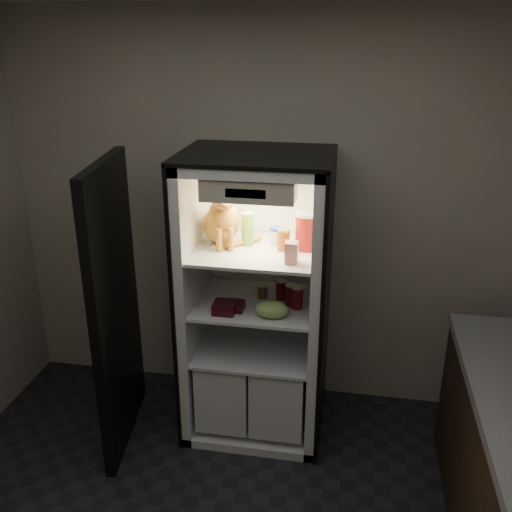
# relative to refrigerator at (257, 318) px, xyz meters

# --- Properties ---
(room_shell) EXTENTS (3.60, 3.60, 3.60)m
(room_shell) POSITION_rel_refrigerator_xyz_m (0.00, -1.38, 0.83)
(room_shell) COLOR white
(room_shell) RESTS_ON floor
(refrigerator) EXTENTS (0.90, 0.72, 1.88)m
(refrigerator) POSITION_rel_refrigerator_xyz_m (0.00, 0.00, 0.00)
(refrigerator) COLOR white
(refrigerator) RESTS_ON floor
(fridge_door) EXTENTS (0.19, 0.87, 1.85)m
(fridge_door) POSITION_rel_refrigerator_xyz_m (-0.84, -0.30, 0.12)
(fridge_door) COLOR black
(fridge_door) RESTS_ON floor
(tabby_cat) EXTENTS (0.40, 0.43, 0.44)m
(tabby_cat) POSITION_rel_refrigerator_xyz_m (-0.22, -0.01, 0.66)
(tabby_cat) COLOR orange
(tabby_cat) RESTS_ON refrigerator
(parmesan_shaker) EXTENTS (0.08, 0.08, 0.21)m
(parmesan_shaker) POSITION_rel_refrigerator_xyz_m (-0.06, 0.01, 0.60)
(parmesan_shaker) COLOR #279129
(parmesan_shaker) RESTS_ON refrigerator
(mayo_tub) EXTENTS (0.08, 0.08, 0.11)m
(mayo_tub) POSITION_rel_refrigerator_xyz_m (0.11, 0.04, 0.56)
(mayo_tub) COLOR white
(mayo_tub) RESTS_ON refrigerator
(salsa_jar) EXTENTS (0.08, 0.08, 0.13)m
(salsa_jar) POSITION_rel_refrigerator_xyz_m (0.17, -0.05, 0.57)
(salsa_jar) COLOR maroon
(salsa_jar) RESTS_ON refrigerator
(pepper_jar) EXTENTS (0.14, 0.14, 0.23)m
(pepper_jar) POSITION_rel_refrigerator_xyz_m (0.30, 0.00, 0.61)
(pepper_jar) COLOR #A82116
(pepper_jar) RESTS_ON refrigerator
(cream_carton) EXTENTS (0.07, 0.07, 0.13)m
(cream_carton) POSITION_rel_refrigerator_xyz_m (0.24, -0.23, 0.56)
(cream_carton) COLOR silver
(cream_carton) RESTS_ON refrigerator
(soda_can_a) EXTENTS (0.07, 0.07, 0.13)m
(soda_can_a) POSITION_rel_refrigerator_xyz_m (0.15, -0.00, 0.21)
(soda_can_a) COLOR black
(soda_can_a) RESTS_ON refrigerator
(soda_can_b) EXTENTS (0.07, 0.07, 0.13)m
(soda_can_b) POSITION_rel_refrigerator_xyz_m (0.22, -0.07, 0.22)
(soda_can_b) COLOR black
(soda_can_b) RESTS_ON refrigerator
(soda_can_c) EXTENTS (0.07, 0.07, 0.14)m
(soda_can_c) POSITION_rel_refrigerator_xyz_m (0.27, -0.11, 0.22)
(soda_can_c) COLOR black
(soda_can_c) RESTS_ON refrigerator
(condiment_jar) EXTENTS (0.06, 0.06, 0.09)m
(condiment_jar) POSITION_rel_refrigerator_xyz_m (0.04, -0.01, 0.19)
(condiment_jar) COLOR #533517
(condiment_jar) RESTS_ON refrigerator
(grape_bag) EXTENTS (0.20, 0.15, 0.10)m
(grape_bag) POSITION_rel_refrigerator_xyz_m (0.13, -0.25, 0.20)
(grape_bag) COLOR #83AE51
(grape_bag) RESTS_ON refrigerator
(berry_box_left) EXTENTS (0.13, 0.13, 0.07)m
(berry_box_left) POSITION_rel_refrigerator_xyz_m (-0.16, -0.25, 0.18)
(berry_box_left) COLOR #4D0C17
(berry_box_left) RESTS_ON refrigerator
(berry_box_right) EXTENTS (0.11, 0.11, 0.05)m
(berry_box_right) POSITION_rel_refrigerator_xyz_m (-0.10, -0.20, 0.18)
(berry_box_right) COLOR #4D0C17
(berry_box_right) RESTS_ON refrigerator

